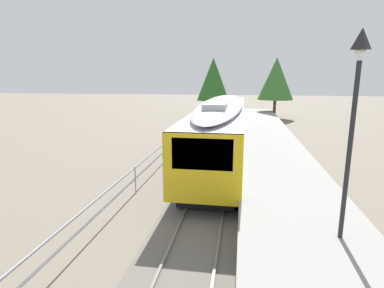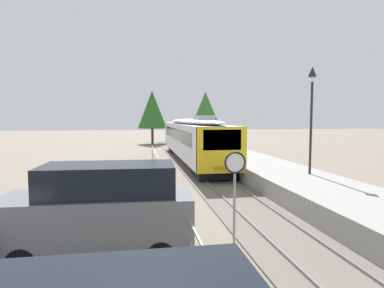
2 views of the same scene
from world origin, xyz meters
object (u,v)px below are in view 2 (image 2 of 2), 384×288
platform_lamp_mid_platform (312,100)px  speed_limit_sign (235,176)px  commuter_train (192,136)px  parked_van_grey (101,210)px

platform_lamp_mid_platform → speed_limit_sign: 9.15m
commuter_train → speed_limit_sign: 18.69m
commuter_train → platform_lamp_mid_platform: 12.96m
speed_limit_sign → parked_van_grey: bearing=177.6°
commuter_train → parked_van_grey: size_ratio=4.08×
commuter_train → platform_lamp_mid_platform: size_ratio=3.79×
commuter_train → platform_lamp_mid_platform: (4.02, -12.07, 2.47)m
platform_lamp_mid_platform → speed_limit_sign: platform_lamp_mid_platform is taller
parked_van_grey → speed_limit_sign: bearing=-2.4°
commuter_train → parked_van_grey: (-5.52, -18.44, -0.85)m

